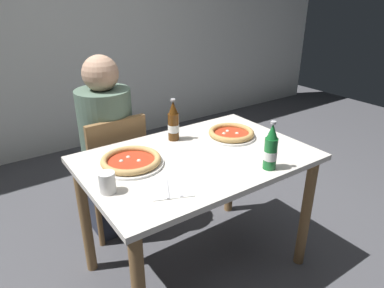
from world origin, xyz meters
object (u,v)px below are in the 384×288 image
Objects in this scene: pizza_marinara_far at (131,161)px; napkin_with_cutlery at (171,188)px; chair_behind_table at (113,168)px; beer_bottle_left at (271,149)px; diner_seated at (109,151)px; pizza_margherita_near at (231,134)px; beer_bottle_center at (173,123)px; paper_cup at (107,183)px; dining_table_main at (197,175)px.

pizza_marinara_far reaches higher than napkin_with_cutlery.
beer_bottle_left reaches higher than chair_behind_table.
chair_behind_table is at bearing 79.71° from pizza_marinara_far.
beer_bottle_left is at bearing 115.02° from chair_behind_table.
diner_seated is 4.15× the size of pizza_margherita_near.
napkin_with_cutlery is at bearing 166.90° from beer_bottle_left.
beer_bottle_center is 2.60× the size of paper_cup.
beer_bottle_left is (0.45, -0.92, 0.37)m from chair_behind_table.
pizza_marinara_far is (-0.09, -0.50, 0.29)m from chair_behind_table.
dining_table_main is 0.67m from chair_behind_table.
diner_seated is 0.59m from pizza_marinara_far.
pizza_margherita_near is at bearing 11.06° from paper_cup.
beer_bottle_left is at bearing -37.70° from pizza_marinara_far.
diner_seated is at bearing 110.26° from dining_table_main.
pizza_marinara_far is at bearing -156.44° from beer_bottle_center.
pizza_marinara_far is (-0.09, -0.55, 0.19)m from diner_seated.
beer_bottle_center reaches higher than chair_behind_table.
dining_table_main is 0.36m from pizza_margherita_near.
diner_seated is at bearing -89.58° from chair_behind_table.
beer_bottle_center is at bearing 87.19° from dining_table_main.
napkin_with_cutlery is (-0.60, -0.29, -0.02)m from pizza_margherita_near.
diner_seated reaches higher than beer_bottle_left.
paper_cup is at bearing -137.82° from pizza_marinara_far.
chair_behind_table is at bearing -88.53° from diner_seated.
pizza_margherita_near is at bearing -28.29° from beer_bottle_center.
pizza_margherita_near is 0.67m from napkin_with_cutlery.
dining_table_main is at bearing -69.74° from diner_seated.
dining_table_main is 0.71m from diner_seated.
pizza_marinara_far is 0.39m from beer_bottle_center.
beer_bottle_left is (0.45, -0.97, 0.27)m from diner_seated.
diner_seated is (-0.00, 0.05, 0.10)m from chair_behind_table.
diner_seated is at bearing 122.43° from beer_bottle_center.
diner_seated is 1.11m from beer_bottle_left.
chair_behind_table is 0.81m from pizza_margherita_near.
diner_seated is 0.82m from pizza_margherita_near.
pizza_margherita_near is (0.56, -0.52, 0.29)m from chair_behind_table.
chair_behind_table is 2.58× the size of pizza_marinara_far.
chair_behind_table is 1.09m from beer_bottle_left.
dining_table_main is 0.44m from beer_bottle_left.
dining_table_main is 0.38m from pizza_marinara_far.
pizza_marinara_far is at bearing 42.18° from paper_cup.
chair_behind_table is at bearing 116.07° from beer_bottle_left.
chair_behind_table is 0.80m from paper_cup.
diner_seated reaches higher than dining_table_main.
pizza_margherita_near is at bearing 136.16° from chair_behind_table.
napkin_with_cutlery is (-0.30, -0.46, -0.10)m from beer_bottle_center.
diner_seated is 12.73× the size of paper_cup.
diner_seated reaches higher than napkin_with_cutlery.
beer_bottle_center is at bearing 31.18° from paper_cup.
diner_seated reaches higher than paper_cup.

